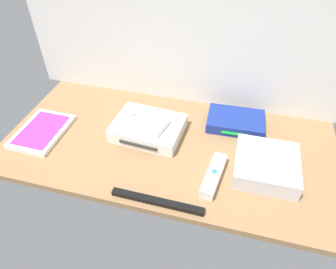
# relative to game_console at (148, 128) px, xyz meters

# --- Properties ---
(ground_plane) EXTENTS (1.00, 0.48, 0.02)m
(ground_plane) POSITION_rel_game_console_xyz_m (0.07, -0.03, -0.03)
(ground_plane) COLOR #936D47
(ground_plane) RESTS_ON ground
(back_wall) EXTENTS (1.10, 0.01, 0.64)m
(back_wall) POSITION_rel_game_console_xyz_m (0.07, 0.21, 0.30)
(back_wall) COLOR silver
(back_wall) RESTS_ON ground
(game_console) EXTENTS (0.22, 0.18, 0.04)m
(game_console) POSITION_rel_game_console_xyz_m (0.00, 0.00, 0.00)
(game_console) COLOR white
(game_console) RESTS_ON ground_plane
(mini_computer) EXTENTS (0.17, 0.17, 0.05)m
(mini_computer) POSITION_rel_game_console_xyz_m (0.36, -0.07, 0.00)
(mini_computer) COLOR silver
(mini_computer) RESTS_ON ground_plane
(game_case) EXTENTS (0.14, 0.19, 0.02)m
(game_case) POSITION_rel_game_console_xyz_m (-0.33, -0.09, -0.01)
(game_case) COLOR white
(game_case) RESTS_ON ground_plane
(network_router) EXTENTS (0.18, 0.13, 0.03)m
(network_router) POSITION_rel_game_console_xyz_m (0.26, 0.11, -0.00)
(network_router) COLOR navy
(network_router) RESTS_ON ground_plane
(remote_wand) EXTENTS (0.05, 0.15, 0.03)m
(remote_wand) POSITION_rel_game_console_xyz_m (0.23, -0.13, -0.01)
(remote_wand) COLOR white
(remote_wand) RESTS_ON ground_plane
(remote_classic_pad) EXTENTS (0.16, 0.11, 0.02)m
(remote_classic_pad) POSITION_rel_game_console_xyz_m (-0.01, -0.01, 0.03)
(remote_classic_pad) COLOR white
(remote_classic_pad) RESTS_ON game_console
(sensor_bar) EXTENTS (0.24, 0.02, 0.01)m
(sensor_bar) POSITION_rel_game_console_xyz_m (0.10, -0.25, -0.01)
(sensor_bar) COLOR black
(sensor_bar) RESTS_ON ground_plane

